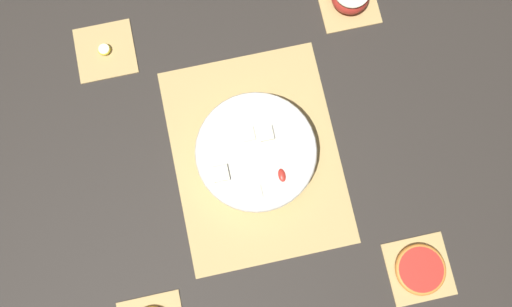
% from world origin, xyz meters
% --- Properties ---
extents(ground_plane, '(6.00, 6.00, 0.00)m').
position_xyz_m(ground_plane, '(0.00, 0.00, 0.00)').
color(ground_plane, '#2D2823').
extents(bamboo_mat_center, '(0.45, 0.35, 0.01)m').
position_xyz_m(bamboo_mat_center, '(-0.00, 0.00, 0.00)').
color(bamboo_mat_center, tan).
rests_on(bamboo_mat_center, ground_plane).
extents(coaster_mat_near_left, '(0.13, 0.13, 0.01)m').
position_xyz_m(coaster_mat_near_left, '(-0.30, -0.28, 0.00)').
color(coaster_mat_near_left, tan).
rests_on(coaster_mat_near_left, ground_plane).
extents(coaster_mat_far_left, '(0.13, 0.13, 0.01)m').
position_xyz_m(coaster_mat_far_left, '(-0.30, 0.28, 0.00)').
color(coaster_mat_far_left, tan).
rests_on(coaster_mat_far_left, ground_plane).
extents(coaster_mat_far_right, '(0.13, 0.13, 0.01)m').
position_xyz_m(coaster_mat_far_right, '(0.30, 0.28, 0.00)').
color(coaster_mat_far_right, tan).
rests_on(coaster_mat_far_right, ground_plane).
extents(fruit_salad_bowl, '(0.25, 0.25, 0.07)m').
position_xyz_m(fruit_salad_bowl, '(0.00, 0.00, 0.04)').
color(fruit_salad_bowl, silver).
rests_on(fruit_salad_bowl, bamboo_mat_center).
extents(banana_coin_single, '(0.03, 0.03, 0.01)m').
position_xyz_m(banana_coin_single, '(-0.30, -0.28, 0.01)').
color(banana_coin_single, '#F7EFC6').
rests_on(banana_coin_single, coaster_mat_near_left).
extents(grapefruit_slice, '(0.10, 0.10, 0.01)m').
position_xyz_m(grapefruit_slice, '(0.30, 0.28, 0.01)').
color(grapefruit_slice, red).
rests_on(grapefruit_slice, coaster_mat_far_right).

